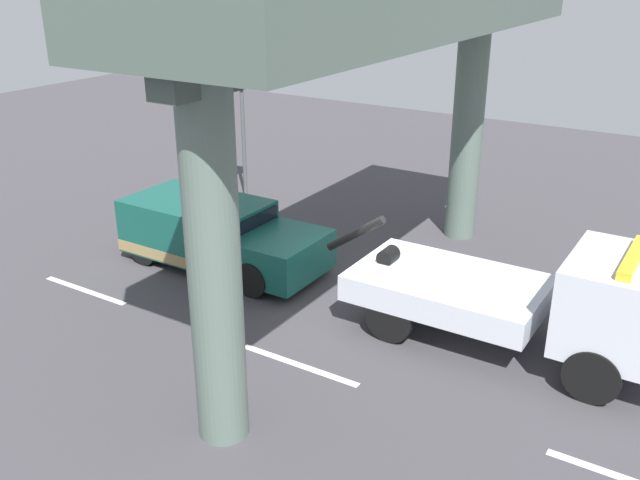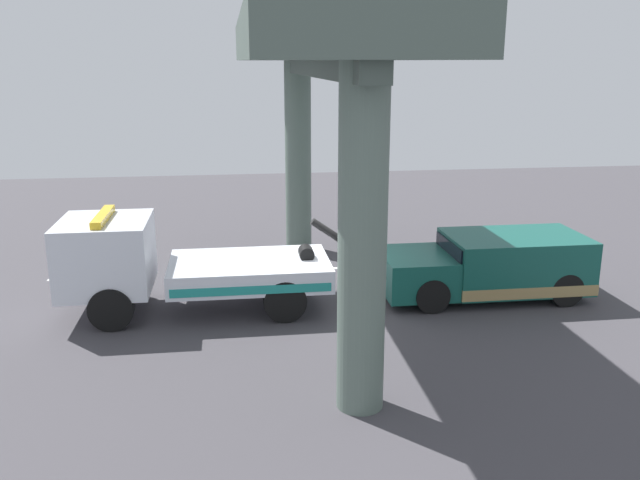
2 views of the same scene
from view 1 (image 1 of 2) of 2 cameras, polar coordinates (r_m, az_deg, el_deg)
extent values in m
cube|color=#423F44|center=(15.62, 4.07, -5.60)|extent=(60.00, 40.00, 0.10)
cube|color=silver|center=(17.16, -18.68, -3.92)|extent=(2.60, 0.16, 0.01)
cube|color=silver|center=(13.48, -1.74, -10.18)|extent=(2.60, 0.16, 0.01)
cube|color=silver|center=(14.52, 10.44, -3.88)|extent=(3.84, 2.40, 0.55)
cube|color=silver|center=(13.59, 23.70, -4.83)|extent=(2.05, 2.30, 1.65)
cube|color=teal|center=(15.59, 12.11, -2.47)|extent=(3.65, 0.02, 0.20)
cylinder|color=black|center=(15.07, 2.93, 0.52)|extent=(1.41, 0.18, 1.07)
cylinder|color=black|center=(14.86, 5.61, -1.31)|extent=(0.36, 0.45, 0.36)
cube|color=yellow|center=(13.23, 24.30, -1.33)|extent=(0.24, 1.92, 0.16)
cylinder|color=black|center=(14.97, 23.07, -6.42)|extent=(1.00, 0.32, 1.00)
cylinder|color=black|center=(13.16, 21.39, -10.25)|extent=(1.00, 0.32, 1.00)
cylinder|color=black|center=(15.83, 9.21, -3.22)|extent=(1.00, 0.32, 1.00)
cylinder|color=black|center=(14.13, 5.81, -6.32)|extent=(1.00, 0.32, 1.00)
cube|color=#145147|center=(17.85, -9.96, 1.15)|extent=(3.46, 2.20, 1.35)
cube|color=#145147|center=(16.40, -3.12, -1.22)|extent=(1.73, 2.11, 0.95)
cube|color=black|center=(16.68, -5.53, 0.97)|extent=(0.06, 1.94, 0.59)
cube|color=#9E8451|center=(18.03, -9.86, -0.32)|extent=(3.48, 2.22, 0.28)
cylinder|color=black|center=(17.32, -1.68, -0.91)|extent=(0.84, 0.28, 0.84)
cylinder|color=black|center=(15.90, -5.53, -3.21)|extent=(0.84, 0.28, 0.84)
cylinder|color=black|center=(19.28, -10.10, 1.21)|extent=(0.84, 0.28, 0.84)
cylinder|color=black|center=(18.02, -14.14, -0.66)|extent=(0.84, 0.28, 0.84)
cylinder|color=#596B60|center=(18.99, 11.96, 8.70)|extent=(0.82, 0.82, 5.87)
cylinder|color=#596B60|center=(10.45, -8.65, -2.32)|extent=(0.82, 0.82, 5.87)
cube|color=#4B5B52|center=(13.81, 5.08, 18.53)|extent=(3.60, 12.26, 0.97)
cube|color=#3E4A43|center=(13.87, 4.99, 15.78)|extent=(0.50, 11.86, 0.36)
cylinder|color=#515456|center=(22.18, -6.26, 7.88)|extent=(0.12, 0.12, 3.55)
cube|color=black|center=(21.74, -6.51, 13.57)|extent=(0.28, 0.32, 0.90)
sphere|color=#360605|center=(21.60, -6.20, 14.33)|extent=(0.18, 0.18, 0.18)
sphere|color=gold|center=(21.64, -6.17, 13.55)|extent=(0.18, 0.18, 0.18)
sphere|color=black|center=(21.69, -6.14, 12.76)|extent=(0.18, 0.18, 0.18)
camera|label=2|loc=(28.11, 24.69, 17.56)|focal=37.44mm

